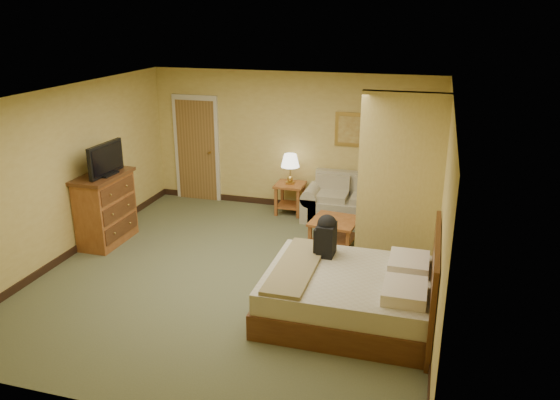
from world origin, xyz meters
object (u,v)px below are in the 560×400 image
(loveseat, at_px, (350,206))
(dresser, at_px, (106,208))
(coffee_table, at_px, (335,227))
(bed, at_px, (357,294))

(loveseat, xyz_separation_m, dresser, (-3.68, -2.07, 0.31))
(coffee_table, bearing_deg, bed, -72.14)
(loveseat, xyz_separation_m, bed, (0.61, -3.27, 0.05))
(dresser, bearing_deg, loveseat, 29.32)
(bed, bearing_deg, dresser, 164.29)
(coffee_table, xyz_separation_m, dresser, (-3.63, -0.85, 0.26))
(dresser, height_order, bed, bed)
(loveseat, bearing_deg, dresser, -150.68)
(coffee_table, distance_m, dresser, 3.73)
(loveseat, relative_size, dresser, 1.44)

